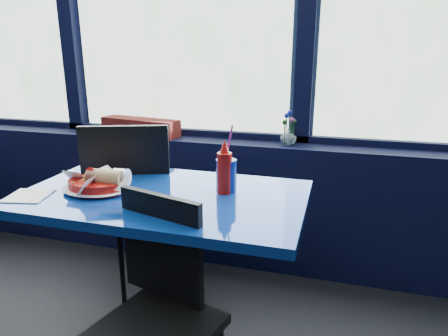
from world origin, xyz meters
TOP-DOWN VIEW (x-y plane):
  - window_sill at (0.00, 2.87)m, footprint 5.00×0.26m
  - near_table at (0.30, 2.00)m, footprint 1.20×0.70m
  - chair_near_front at (0.43, 1.66)m, footprint 0.47×0.47m
  - chair_near_back at (0.06, 2.32)m, footprint 0.58×0.58m
  - planter_box at (-0.24, 2.85)m, footprint 0.55×0.22m
  - flower_vase at (0.72, 2.84)m, footprint 0.12×0.12m
  - food_basket at (0.02, 1.95)m, footprint 0.33×0.33m
  - ketchup_bottle at (0.55, 2.08)m, footprint 0.06×0.06m
  - soda_cup at (0.55, 2.10)m, footprint 0.09×0.09m
  - napkin at (-0.22, 1.81)m, footprint 0.20×0.20m

SIDE VIEW (x-z plane):
  - window_sill at x=0.00m, z-range 0.00..0.80m
  - chair_near_front at x=0.43m, z-range 0.06..0.90m
  - near_table at x=0.30m, z-range 0.19..0.94m
  - chair_near_back at x=0.06m, z-range 0.07..1.06m
  - napkin at x=-0.22m, z-range 0.75..0.75m
  - food_basket at x=0.02m, z-range 0.74..0.83m
  - soda_cup at x=0.55m, z-range 0.68..0.97m
  - ketchup_bottle at x=0.55m, z-range 0.74..0.97m
  - planter_box at x=-0.24m, z-range 0.80..0.91m
  - flower_vase at x=0.72m, z-range 0.76..0.96m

